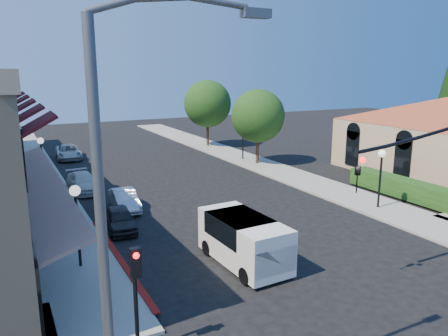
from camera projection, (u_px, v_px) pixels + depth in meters
name	position (u px, v px, depth m)	size (l,w,h in m)	color
ground	(376.00, 309.00, 15.07)	(120.00, 120.00, 0.00)	black
sidewalk_left	(35.00, 173.00, 34.45)	(3.50, 50.00, 0.12)	gray
sidewalk_right	(230.00, 154.00, 42.35)	(3.50, 50.00, 0.12)	gray
curb_red_strip	(119.00, 261.00, 18.88)	(0.25, 10.00, 0.06)	maroon
hedge	(402.00, 198.00, 28.13)	(1.40, 8.00, 1.10)	#1A3C11
street_tree_a	(258.00, 116.00, 37.13)	(4.56, 4.56, 6.48)	#372216
street_tree_b	(207.00, 104.00, 45.70)	(4.94, 4.94, 7.02)	#372216
secondary_signal	(136.00, 281.00, 12.17)	(0.28, 0.42, 3.32)	black
cobra_streetlight	(121.00, 226.00, 8.05)	(3.60, 0.25, 9.31)	#595B5E
lamppost_left_near	(76.00, 205.00, 17.55)	(0.44, 0.44, 3.57)	black
lamppost_left_far	(41.00, 150.00, 29.65)	(0.44, 0.44, 3.57)	black
lamppost_right_near	(381.00, 164.00, 25.22)	(0.44, 0.44, 3.57)	black
lamppost_right_far	(243.00, 130.00, 39.05)	(0.44, 0.44, 3.57)	black
white_van	(244.00, 238.00, 18.26)	(2.18, 4.67, 2.04)	silver
parked_car_a	(120.00, 219.00, 22.39)	(1.38, 3.43, 1.17)	black
parked_car_b	(125.00, 200.00, 25.59)	(1.27, 3.64, 1.20)	#B6BABB
parked_car_c	(84.00, 182.00, 29.51)	(1.71, 4.21, 1.22)	silver
parked_car_d	(69.00, 152.00, 40.15)	(2.13, 4.63, 1.29)	#AAAEAF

